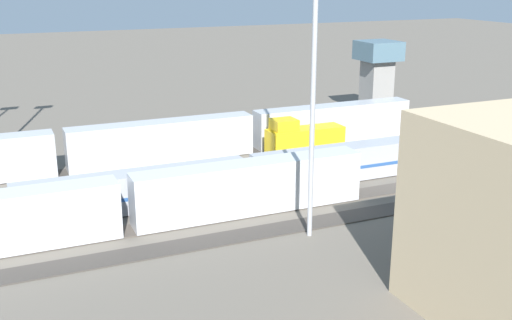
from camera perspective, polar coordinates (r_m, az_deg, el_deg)
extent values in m
plane|color=#60594F|center=(68.98, 0.83, -2.11)|extent=(400.00, 400.00, 0.00)
cube|color=#3D3833|center=(79.98, -2.86, 0.60)|extent=(140.00, 2.80, 0.12)
cube|color=#3D3833|center=(75.52, -1.52, -0.37)|extent=(140.00, 2.80, 0.12)
cube|color=#4C443D|center=(71.13, 0.00, -1.47)|extent=(140.00, 2.80, 0.12)
cube|color=#3D3833|center=(66.82, 1.71, -2.70)|extent=(140.00, 2.80, 0.12)
cube|color=#4C443D|center=(62.62, 3.66, -4.10)|extent=(140.00, 2.80, 0.12)
cube|color=#3D3833|center=(58.54, 5.90, -5.69)|extent=(140.00, 2.80, 0.12)
cube|color=gold|center=(78.67, 4.55, 1.70)|extent=(10.00, 3.00, 3.60)
cube|color=gold|center=(76.72, 2.61, 3.27)|extent=(3.00, 2.70, 1.40)
cube|color=#A8AAB2|center=(70.42, 8.49, -0.17)|extent=(23.00, 3.00, 3.80)
cube|color=#285193|center=(70.51, 8.48, -0.40)|extent=(22.40, 3.06, 0.36)
cube|color=#A8AAB2|center=(61.62, -11.04, -2.80)|extent=(23.00, 3.00, 3.80)
cube|color=#285193|center=(61.69, -11.03, -3.00)|extent=(22.40, 3.06, 0.36)
cube|color=#D85914|center=(86.45, 18.43, 2.26)|extent=(10.00, 3.00, 3.60)
cube|color=#D85914|center=(83.94, 17.05, 3.72)|extent=(3.00, 2.70, 1.40)
cube|color=silver|center=(59.74, -0.56, -2.50)|extent=(23.00, 3.00, 5.00)
cube|color=#B7BABF|center=(86.06, 7.12, 3.42)|extent=(23.00, 3.00, 5.00)
cube|color=#B7BABF|center=(76.90, -8.63, 1.74)|extent=(23.00, 3.00, 5.00)
cylinder|color=#9EA0A5|center=(51.46, 5.38, 9.58)|extent=(0.44, 0.44, 31.93)
cube|color=gray|center=(102.46, 11.03, 6.50)|extent=(4.00, 4.00, 9.12)
cube|color=slate|center=(101.58, 11.22, 9.87)|extent=(6.00, 6.00, 3.00)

